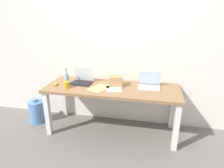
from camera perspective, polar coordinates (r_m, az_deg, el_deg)
The scene contains 12 objects.
ground_plane at distance 3.16m, azimuth 0.00°, elevation -13.31°, with size 8.00×8.00×0.00m, color slate.
back_wall at distance 3.07m, azimuth 1.57°, elevation 11.80°, with size 5.20×0.08×2.60m, color silver.
desk at distance 2.87m, azimuth 0.00°, elevation -2.68°, with size 1.95×0.69×0.73m.
laptop_left at distance 3.03m, azimuth -8.75°, elevation 1.28°, with size 0.32×0.26×0.24m.
laptop_right at distance 2.86m, azimuth 10.88°, elevation -0.06°, with size 0.31×0.24×0.22m.
beer_bottle at distance 3.07m, azimuth -13.17°, elevation 1.87°, with size 0.06×0.06×0.23m.
computer_mouse at distance 3.03m, azimuth -16.13°, elevation -0.02°, with size 0.06×0.10×0.03m, color gold.
cardboard_box at distance 2.88m, azimuth 1.17°, elevation 0.93°, with size 0.20×0.17×0.14m, color tan.
coffee_mug at distance 2.86m, azimuth -13.23°, elevation -0.25°, with size 0.08×0.08×0.10m, color gold.
paper_yellow_folder at distance 2.80m, azimuth -3.78°, elevation -1.18°, with size 0.21×0.30×0.00m, color #F4E06B.
paper_sheet_center at distance 2.79m, azimuth 0.53°, elevation -1.23°, with size 0.21×0.30×0.00m, color white.
water_cooler_jug at distance 3.53m, azimuth -21.19°, elevation -7.50°, with size 0.25×0.25×0.42m.
Camera 1 is at (0.54, -2.59, 1.74)m, focal length 31.17 mm.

